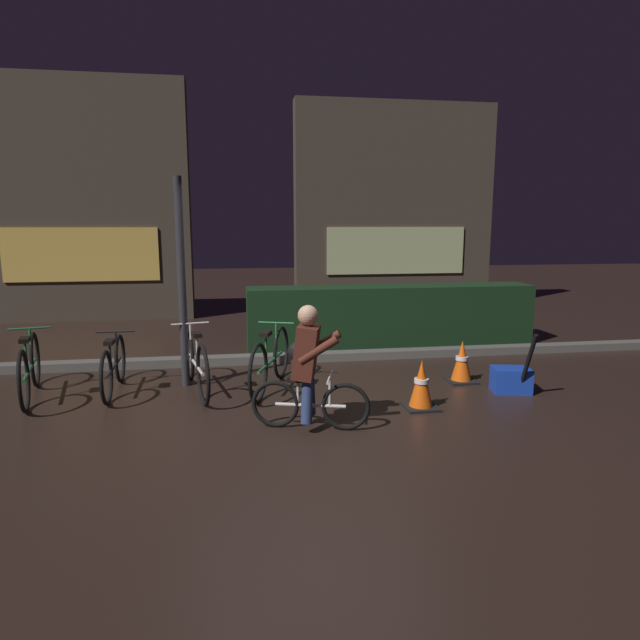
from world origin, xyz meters
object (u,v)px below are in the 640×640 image
at_px(traffic_cone_far, 462,362).
at_px(cyclist, 308,367).
at_px(parked_bike_leftmost, 30,368).
at_px(traffic_cone_near, 421,385).
at_px(parked_bike_center_right, 270,361).
at_px(closed_umbrella, 527,365).
at_px(street_post, 182,284).
at_px(parked_bike_center_left, 195,363).
at_px(blue_crate, 511,380).
at_px(parked_bike_left_mid, 114,366).

relative_size(traffic_cone_far, cyclist, 0.44).
bearing_deg(traffic_cone_far, parked_bike_leftmost, 178.43).
xyz_separation_m(traffic_cone_near, cyclist, (-1.31, -0.39, 0.37)).
height_order(parked_bike_center_right, closed_umbrella, closed_umbrella).
height_order(street_post, closed_umbrella, street_post).
bearing_deg(parked_bike_leftmost, traffic_cone_far, -103.89).
relative_size(street_post, cyclist, 2.07).
bearing_deg(parked_bike_center_left, parked_bike_center_right, -104.66).
bearing_deg(blue_crate, parked_bike_left_mid, 171.15).
xyz_separation_m(street_post, closed_umbrella, (3.97, -1.15, -0.89)).
bearing_deg(street_post, cyclist, -51.70).
height_order(parked_bike_left_mid, parked_bike_center_right, parked_bike_center_right).
height_order(parked_bike_center_left, parked_bike_center_right, parked_bike_center_left).
height_order(street_post, blue_crate, street_post).
height_order(street_post, parked_bike_left_mid, street_post).
bearing_deg(parked_bike_left_mid, street_post, -80.96).
bearing_deg(parked_bike_leftmost, cyclist, -127.37).
relative_size(street_post, traffic_cone_far, 4.74).
bearing_deg(traffic_cone_far, parked_bike_center_right, 178.53).
bearing_deg(parked_bike_center_left, closed_umbrella, -115.43).
bearing_deg(blue_crate, parked_bike_leftmost, 173.44).
xyz_separation_m(parked_bike_leftmost, parked_bike_left_mid, (0.91, 0.09, -0.03)).
xyz_separation_m(parked_bike_leftmost, traffic_cone_far, (5.25, -0.14, -0.10)).
bearing_deg(traffic_cone_far, blue_crate, -50.70).
relative_size(cyclist, closed_umbrella, 1.47).
bearing_deg(parked_bike_center_left, cyclist, -152.35).
bearing_deg(street_post, parked_bike_left_mid, -169.06).
relative_size(street_post, closed_umbrella, 3.03).
xyz_separation_m(street_post, traffic_cone_near, (2.64, -1.30, -1.03)).
bearing_deg(blue_crate, parked_bike_center_left, 171.01).
height_order(parked_bike_left_mid, parked_bike_center_left, parked_bike_center_left).
distance_m(parked_bike_leftmost, parked_bike_center_left, 1.89).
bearing_deg(cyclist, closed_umbrella, 27.11).
relative_size(parked_bike_center_left, traffic_cone_near, 3.15).
distance_m(parked_bike_left_mid, blue_crate, 4.81).
xyz_separation_m(street_post, parked_bike_leftmost, (-1.74, -0.25, -0.93)).
bearing_deg(traffic_cone_far, parked_bike_left_mid, 176.93).
distance_m(parked_bike_center_left, parked_bike_center_right, 0.90).
relative_size(parked_bike_left_mid, parked_bike_center_left, 0.90).
bearing_deg(cyclist, street_post, 143.95).
distance_m(parked_bike_center_left, traffic_cone_far, 3.36).
bearing_deg(parked_bike_center_left, traffic_cone_far, -104.48).
xyz_separation_m(street_post, parked_bike_left_mid, (-0.83, -0.16, -0.96)).
bearing_deg(parked_bike_left_mid, traffic_cone_far, -94.98).
bearing_deg(street_post, traffic_cone_near, -26.18).
bearing_deg(parked_bike_center_right, parked_bike_center_left, 107.70).
bearing_deg(parked_bike_center_left, blue_crate, -111.93).
height_order(parked_bike_left_mid, blue_crate, parked_bike_left_mid).
xyz_separation_m(parked_bike_center_right, traffic_cone_far, (2.46, -0.06, -0.10)).
distance_m(parked_bike_left_mid, traffic_cone_far, 4.34).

